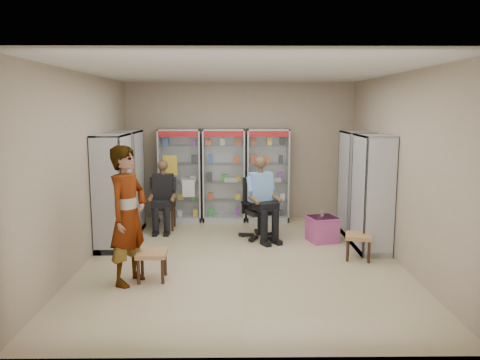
{
  "coord_description": "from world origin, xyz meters",
  "views": [
    {
      "loc": [
        -0.11,
        -7.31,
        2.45
      ],
      "look_at": [
        -0.02,
        0.7,
        1.21
      ],
      "focal_mm": 35.0,
      "sensor_mm": 36.0,
      "label": 1
    }
  ],
  "objects_px": {
    "cabinet_back_left": "(180,175)",
    "woven_stool_b": "(152,266)",
    "woven_stool_a": "(358,247)",
    "cabinet_right_near": "(372,194)",
    "office_chair": "(259,208)",
    "seated_shopkeeper": "(260,201)",
    "cabinet_back_mid": "(224,175)",
    "cabinet_right_far": "(356,183)",
    "cabinet_left_far": "(128,182)",
    "pink_trunk": "(322,229)",
    "cabinet_back_right": "(268,175)",
    "wooden_chair": "(164,206)",
    "cabinet_left_near": "(113,192)",
    "standing_man": "(128,215)"
  },
  "relations": [
    {
      "from": "office_chair",
      "to": "woven_stool_a",
      "type": "relative_size",
      "value": 2.77
    },
    {
      "from": "seated_shopkeeper",
      "to": "woven_stool_b",
      "type": "distance_m",
      "value": 2.75
    },
    {
      "from": "cabinet_right_far",
      "to": "cabinet_back_right",
      "type": "bearing_deg",
      "value": 55.27
    },
    {
      "from": "cabinet_right_far",
      "to": "cabinet_right_near",
      "type": "xyz_separation_m",
      "value": [
        0.0,
        -1.1,
        0.0
      ]
    },
    {
      "from": "cabinet_back_mid",
      "to": "woven_stool_a",
      "type": "bearing_deg",
      "value": -50.21
    },
    {
      "from": "seated_shopkeeper",
      "to": "cabinet_back_left",
      "type": "bearing_deg",
      "value": 113.5
    },
    {
      "from": "office_chair",
      "to": "woven_stool_b",
      "type": "xyz_separation_m",
      "value": [
        -1.65,
        -2.18,
        -0.36
      ]
    },
    {
      "from": "cabinet_back_mid",
      "to": "office_chair",
      "type": "height_order",
      "value": "cabinet_back_mid"
    },
    {
      "from": "office_chair",
      "to": "pink_trunk",
      "type": "distance_m",
      "value": 1.23
    },
    {
      "from": "wooden_chair",
      "to": "woven_stool_a",
      "type": "relative_size",
      "value": 2.27
    },
    {
      "from": "cabinet_back_right",
      "to": "wooden_chair",
      "type": "bearing_deg",
      "value": -161.25
    },
    {
      "from": "office_chair",
      "to": "pink_trunk",
      "type": "height_order",
      "value": "office_chair"
    },
    {
      "from": "cabinet_left_far",
      "to": "cabinet_back_right",
      "type": "bearing_deg",
      "value": 108.19
    },
    {
      "from": "cabinet_back_left",
      "to": "cabinet_right_near",
      "type": "height_order",
      "value": "same"
    },
    {
      "from": "cabinet_left_far",
      "to": "pink_trunk",
      "type": "relative_size",
      "value": 4.14
    },
    {
      "from": "cabinet_right_near",
      "to": "cabinet_left_near",
      "type": "height_order",
      "value": "same"
    },
    {
      "from": "cabinet_left_near",
      "to": "woven_stool_b",
      "type": "height_order",
      "value": "cabinet_left_near"
    },
    {
      "from": "cabinet_back_left",
      "to": "woven_stool_b",
      "type": "relative_size",
      "value": 4.75
    },
    {
      "from": "woven_stool_a",
      "to": "woven_stool_b",
      "type": "relative_size",
      "value": 0.99
    },
    {
      "from": "cabinet_back_mid",
      "to": "seated_shopkeeper",
      "type": "xyz_separation_m",
      "value": [
        0.7,
        -1.46,
        -0.27
      ]
    },
    {
      "from": "cabinet_left_near",
      "to": "wooden_chair",
      "type": "bearing_deg",
      "value": 152.39
    },
    {
      "from": "seated_shopkeeper",
      "to": "woven_stool_a",
      "type": "height_order",
      "value": "seated_shopkeeper"
    },
    {
      "from": "office_chair",
      "to": "seated_shopkeeper",
      "type": "bearing_deg",
      "value": -114.99
    },
    {
      "from": "woven_stool_a",
      "to": "cabinet_left_near",
      "type": "bearing_deg",
      "value": 170.77
    },
    {
      "from": "cabinet_left_far",
      "to": "cabinet_left_near",
      "type": "relative_size",
      "value": 1.0
    },
    {
      "from": "cabinet_back_left",
      "to": "pink_trunk",
      "type": "xyz_separation_m",
      "value": [
        2.8,
        -1.67,
        -0.77
      ]
    },
    {
      "from": "woven_stool_a",
      "to": "cabinet_left_far",
      "type": "bearing_deg",
      "value": 156.79
    },
    {
      "from": "woven_stool_a",
      "to": "cabinet_right_near",
      "type": "bearing_deg",
      "value": 54.99
    },
    {
      "from": "cabinet_back_right",
      "to": "cabinet_left_near",
      "type": "bearing_deg",
      "value": -144.35
    },
    {
      "from": "cabinet_right_far",
      "to": "cabinet_back_left",
      "type": "bearing_deg",
      "value": 72.25
    },
    {
      "from": "office_chair",
      "to": "woven_stool_b",
      "type": "relative_size",
      "value": 2.73
    },
    {
      "from": "cabinet_left_near",
      "to": "pink_trunk",
      "type": "distance_m",
      "value": 3.83
    },
    {
      "from": "cabinet_left_near",
      "to": "pink_trunk",
      "type": "bearing_deg",
      "value": 95.54
    },
    {
      "from": "cabinet_back_left",
      "to": "cabinet_left_near",
      "type": "xyz_separation_m",
      "value": [
        -0.93,
        -2.03,
        0.0
      ]
    },
    {
      "from": "cabinet_left_far",
      "to": "wooden_chair",
      "type": "relative_size",
      "value": 2.13
    },
    {
      "from": "cabinet_back_mid",
      "to": "office_chair",
      "type": "bearing_deg",
      "value": -63.62
    },
    {
      "from": "cabinet_back_right",
      "to": "woven_stool_b",
      "type": "relative_size",
      "value": 4.75
    },
    {
      "from": "cabinet_back_mid",
      "to": "pink_trunk",
      "type": "bearing_deg",
      "value": -42.01
    },
    {
      "from": "woven_stool_b",
      "to": "standing_man",
      "type": "distance_m",
      "value": 0.82
    },
    {
      "from": "cabinet_back_left",
      "to": "office_chair",
      "type": "xyz_separation_m",
      "value": [
        1.65,
        -1.41,
        -0.43
      ]
    },
    {
      "from": "cabinet_back_mid",
      "to": "cabinet_right_far",
      "type": "relative_size",
      "value": 1.0
    },
    {
      "from": "cabinet_left_near",
      "to": "seated_shopkeeper",
      "type": "distance_m",
      "value": 2.66
    },
    {
      "from": "cabinet_back_left",
      "to": "seated_shopkeeper",
      "type": "distance_m",
      "value": 2.22
    },
    {
      "from": "cabinet_left_far",
      "to": "pink_trunk",
      "type": "distance_m",
      "value": 3.88
    },
    {
      "from": "cabinet_back_mid",
      "to": "cabinet_left_near",
      "type": "bearing_deg",
      "value": -132.8
    },
    {
      "from": "cabinet_back_right",
      "to": "cabinet_right_near",
      "type": "xyz_separation_m",
      "value": [
        1.63,
        -2.23,
        0.0
      ]
    },
    {
      "from": "wooden_chair",
      "to": "woven_stool_b",
      "type": "bearing_deg",
      "value": -85.08
    },
    {
      "from": "cabinet_left_near",
      "to": "office_chair",
      "type": "xyz_separation_m",
      "value": [
        2.58,
        0.62,
        -0.43
      ]
    },
    {
      "from": "cabinet_back_right",
      "to": "seated_shopkeeper",
      "type": "distance_m",
      "value": 1.51
    },
    {
      "from": "pink_trunk",
      "to": "wooden_chair",
      "type": "bearing_deg",
      "value": 162.92
    }
  ]
}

